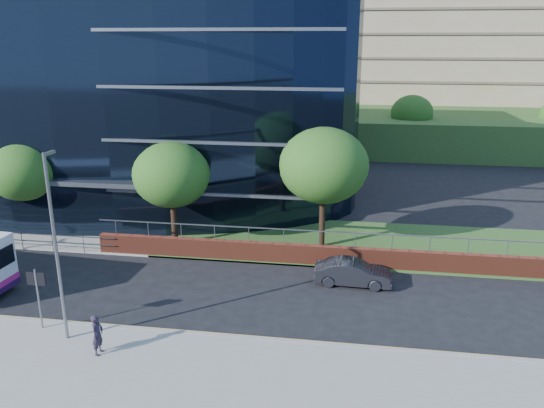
% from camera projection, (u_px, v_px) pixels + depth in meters
% --- Properties ---
extents(far_forecourt, '(50.00, 8.00, 0.10)m').
position_uv_depth(far_forecourt, '(4.00, 224.00, 36.68)').
color(far_forecourt, gray).
rests_on(far_forecourt, ground).
extents(grass_verge, '(36.00, 8.00, 0.12)m').
position_uv_depth(grass_verge, '(453.00, 248.00, 32.37)').
color(grass_verge, '#2D511E').
rests_on(grass_verge, ground).
extents(glass_office, '(44.00, 23.10, 16.00)m').
position_uv_depth(glass_office, '(88.00, 94.00, 43.34)').
color(glass_office, black).
rests_on(glass_office, ground).
extents(retaining_wall, '(34.00, 0.40, 2.11)m').
position_uv_depth(retaining_wall, '(391.00, 260.00, 29.29)').
color(retaining_wall, maroon).
rests_on(retaining_wall, ground).
extents(apartment_block, '(60.00, 42.00, 30.00)m').
position_uv_depth(apartment_block, '(464.00, 49.00, 71.60)').
color(apartment_block, '#2D511E').
rests_on(apartment_block, ground).
extents(street_sign, '(0.85, 0.09, 2.80)m').
position_uv_depth(street_sign, '(37.00, 286.00, 22.67)').
color(street_sign, slate).
rests_on(street_sign, pavement_near).
extents(tree_far_b, '(4.29, 4.29, 6.05)m').
position_uv_depth(tree_far_b, '(23.00, 172.00, 33.60)').
color(tree_far_b, black).
rests_on(tree_far_b, ground).
extents(tree_far_c, '(4.62, 4.62, 6.51)m').
position_uv_depth(tree_far_c, '(171.00, 175.00, 31.60)').
color(tree_far_c, black).
rests_on(tree_far_c, ground).
extents(tree_far_d, '(5.28, 5.28, 7.44)m').
position_uv_depth(tree_far_d, '(324.00, 166.00, 31.06)').
color(tree_far_d, black).
rests_on(tree_far_d, ground).
extents(tree_dist_e, '(4.62, 4.62, 6.51)m').
position_uv_depth(tree_dist_e, '(412.00, 113.00, 58.44)').
color(tree_dist_e, black).
rests_on(tree_dist_e, ground).
extents(streetlight_east, '(0.15, 0.77, 8.00)m').
position_uv_depth(streetlight_east, '(56.00, 243.00, 21.22)').
color(streetlight_east, slate).
rests_on(streetlight_east, pavement_near).
extents(parked_car, '(4.07, 1.54, 1.32)m').
position_uv_depth(parked_car, '(353.00, 273.00, 27.53)').
color(parked_car, black).
rests_on(parked_car, ground).
extents(pedestrian, '(0.42, 0.63, 1.71)m').
position_uv_depth(pedestrian, '(98.00, 335.00, 21.10)').
color(pedestrian, '#231D2B').
rests_on(pedestrian, pavement_near).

